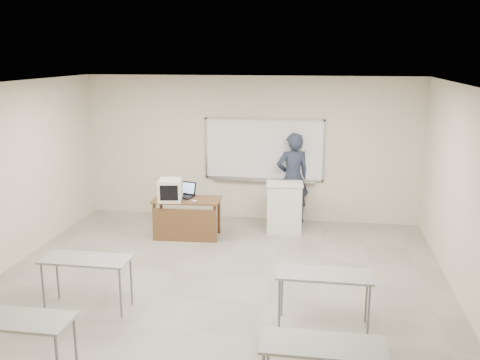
% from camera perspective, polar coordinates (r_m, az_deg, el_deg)
% --- Properties ---
extents(floor, '(7.00, 8.00, 0.01)m').
position_cam_1_polar(floor, '(7.84, -3.23, -12.68)').
color(floor, gray).
rests_on(floor, ground).
extents(whiteboard, '(2.48, 0.10, 1.31)m').
position_cam_1_polar(whiteboard, '(11.09, 2.58, 3.19)').
color(whiteboard, white).
rests_on(whiteboard, floor).
extents(student_desks, '(4.40, 2.20, 0.73)m').
position_cam_1_polar(student_desks, '(6.37, -5.97, -12.45)').
color(student_desks, '#A3A49E').
rests_on(student_desks, floor).
extents(instructor_desk, '(1.26, 0.63, 0.75)m').
position_cam_1_polar(instructor_desk, '(10.14, -5.81, -3.44)').
color(instructor_desk, brown).
rests_on(instructor_desk, floor).
extents(podium, '(0.70, 0.51, 0.99)m').
position_cam_1_polar(podium, '(10.52, 4.74, -2.91)').
color(podium, silver).
rests_on(podium, floor).
extents(crt_monitor, '(0.44, 0.48, 0.41)m').
position_cam_1_polar(crt_monitor, '(10.08, -7.45, -1.04)').
color(crt_monitor, beige).
rests_on(crt_monitor, instructor_desk).
extents(laptop, '(0.37, 0.34, 0.27)m').
position_cam_1_polar(laptop, '(10.33, -6.01, -1.43)').
color(laptop, black).
rests_on(laptop, instructor_desk).
extents(mouse, '(0.12, 0.10, 0.04)m').
position_cam_1_polar(mouse, '(9.93, -4.87, -2.25)').
color(mouse, '#B0B1B8').
rests_on(mouse, instructor_desk).
extents(keyboard, '(0.41, 0.14, 0.02)m').
position_cam_1_polar(keyboard, '(10.48, 4.01, -0.11)').
color(keyboard, beige).
rests_on(keyboard, podium).
extents(presenter, '(0.80, 0.66, 1.88)m').
position_cam_1_polar(presenter, '(11.02, 5.64, 0.21)').
color(presenter, black).
rests_on(presenter, floor).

